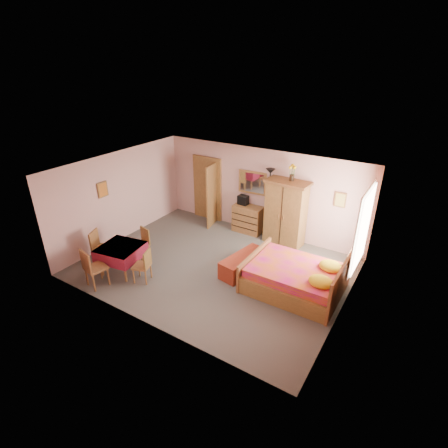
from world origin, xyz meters
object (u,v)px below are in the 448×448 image
Objects in this scene: stereo at (243,200)px; bench at (243,263)px; chest_of_drawers at (248,219)px; bed at (295,271)px; dining_table at (122,259)px; chair_north at (140,244)px; chair_east at (142,266)px; wardrobe at (286,213)px; wall_mirror at (252,183)px; sunflower_vase at (292,173)px; floor_lamp at (269,204)px; chair_south at (96,267)px; chair_west at (102,248)px.

stereo reaches higher than bench.
chest_of_drawers is 0.42× the size of bed.
chair_north is at bearing 93.52° from dining_table.
wardrobe is at bearing -50.50° from chair_east.
wall_mirror is 1.95× the size of sunflower_vase.
floor_lamp is 4.11m from chair_east.
chair_north is at bearing -167.65° from bed.
dining_table is (-1.61, -3.64, -0.07)m from chest_of_drawers.
dining_table is 0.71m from chair_north.
bench is at bearing -98.88° from sunflower_vase.
bench is at bearing -68.55° from chair_east.
bed is (1.72, -2.13, -0.55)m from floor_lamp.
stereo is 3.34m from bed.
bench is at bearing -69.56° from wall_mirror.
stereo is 4.69m from chair_south.
bench is at bearing 178.87° from bed.
stereo reaches higher than dining_table.
chair_west is (-4.68, -1.59, -0.04)m from bed.
wall_mirror is 0.81m from floor_lamp.
bed is at bearing -0.94° from bench.
floor_lamp is 2.29m from bench.
wardrobe reaches higher than chair_west.
sunflower_vase is 5.54m from chair_south.
sunflower_vase is at bearing 0.45° from chest_of_drawers.
chair_north is at bearing -131.71° from wardrobe.
floor_lamp reaches higher than chest_of_drawers.
bed is 2.53× the size of chair_north.
chair_north is (-1.45, -2.99, -0.57)m from stereo.
chair_west is (-2.12, -3.68, -0.54)m from stereo.
chair_south is 1.04m from chair_east.
wardrobe reaches higher than dining_table.
chair_east is (1.43, -0.04, -0.04)m from chair_west.
wall_mirror is 0.91× the size of dining_table.
chair_west is (-0.72, 0.01, 0.10)m from dining_table.
bed reaches higher than chair_north.
chest_of_drawers is 3.12m from bed.
chest_of_drawers is at bearing -179.78° from wardrobe.
floor_lamp is at bearing 169.44° from wardrobe.
chest_of_drawers is at bearing 66.10° from dining_table.
bench is at bearing 93.56° from chair_west.
bench is 1.63× the size of chair_east.
sunflower_vase is 2.80m from bench.
chest_of_drawers reaches higher than chair_east.
chair_south reaches higher than chest_of_drawers.
stereo is 0.16× the size of wardrobe.
dining_table is at bearing 67.21° from chair_east.
stereo is 0.35× the size of chair_north.
chest_of_drawers is at bearing -106.32° from chair_north.
sunflower_vase is 0.47× the size of dining_table.
sunflower_vase is (1.51, -0.04, 1.13)m from stereo.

